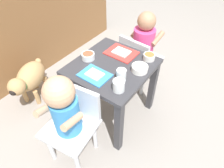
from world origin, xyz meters
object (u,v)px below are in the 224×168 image
Objects in this scene: seated_child_right at (142,44)px; cereal_bowl_left_side at (88,56)px; water_cup_left at (121,76)px; veggie_bowl_near at (140,68)px; water_cup_right at (119,86)px; seated_child_left at (67,111)px; dog at (29,78)px; veggie_bowl_far at (149,57)px; food_tray_right at (121,53)px; dining_table at (112,77)px; food_tray_left at (95,75)px.

cereal_bowl_left_side is (-0.45, 0.17, 0.08)m from seated_child_right.
water_cup_left is 0.14m from veggie_bowl_near.
water_cup_left is at bearing 24.62° from water_cup_right.
seated_child_left is 1.63× the size of dog.
cereal_bowl_left_side is 1.12× the size of veggie_bowl_far.
food_tray_right is (-0.27, 0.02, 0.06)m from seated_child_right.
veggie_bowl_near is at bearing -115.27° from food_tray_right.
dining_table is 0.75× the size of seated_child_right.
veggie_bowl_near is (0.20, -0.20, 0.02)m from food_tray_left.
veggie_bowl_near is at bearing -154.05° from seated_child_right.
veggie_bowl_far is (0.34, -0.19, 0.02)m from food_tray_left.
dining_table is 5.86× the size of cereal_bowl_left_side.
seated_child_right is 0.29m from veggie_bowl_far.
veggie_bowl_far reaches higher than food_tray_left.
seated_child_right is 0.49m from cereal_bowl_left_side.
cereal_bowl_left_side reaches higher than food_tray_right.
dining_table is at bearing -9.44° from food_tray_left.
water_cup_left reaches higher than food_tray_right.
veggie_bowl_near is (0.13, -0.05, -0.01)m from water_cup_left.
water_cup_right is at bearing -83.46° from dog.
veggie_bowl_near reaches higher than food_tray_left.
dining_table is at bearing 106.85° from veggie_bowl_near.
water_cup_left is 0.83× the size of cereal_bowl_left_side.
food_tray_left reaches higher than dog.
veggie_bowl_near is (0.21, -0.01, -0.01)m from water_cup_right.
veggie_bowl_far is at bearing 4.11° from veggie_bowl_near.
food_tray_left is 2.57× the size of water_cup_left.
cereal_bowl_left_side is at bearing 159.77° from seated_child_right.
dining_table is 0.28m from veggie_bowl_far.
seated_child_left is 3.62× the size of food_tray_left.
seated_child_left reaches higher than water_cup_right.
veggie_bowl_far is at bearing -75.12° from food_tray_right.
seated_child_left is at bearing -104.60° from dog.
food_tray_right is at bearing 31.19° from water_cup_right.
veggie_bowl_far is at bearing -7.73° from water_cup_left.
dog is at bearing 110.84° from veggie_bowl_near.
veggie_bowl_near is at bearing -19.63° from water_cup_left.
veggie_bowl_near is (-0.36, -0.18, 0.08)m from seated_child_right.
food_tray_left is 0.90× the size of food_tray_right.
food_tray_right is (0.15, 0.02, 0.11)m from dining_table.
dining_table is at bearing 56.89° from water_cup_left.
water_cup_right is 0.36m from veggie_bowl_far.
seated_child_left reaches higher than cereal_bowl_left_side.
food_tray_left and food_tray_right have the same top height.
dog is 4.74× the size of cereal_bowl_left_side.
dining_table is 0.70m from dog.
seated_child_right is (0.42, 0.00, 0.04)m from dining_table.
veggie_bowl_near is (0.47, -0.17, 0.07)m from seated_child_left.
seated_child_right is 3.27× the size of food_tray_right.
seated_child_left reaches higher than dining_table.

